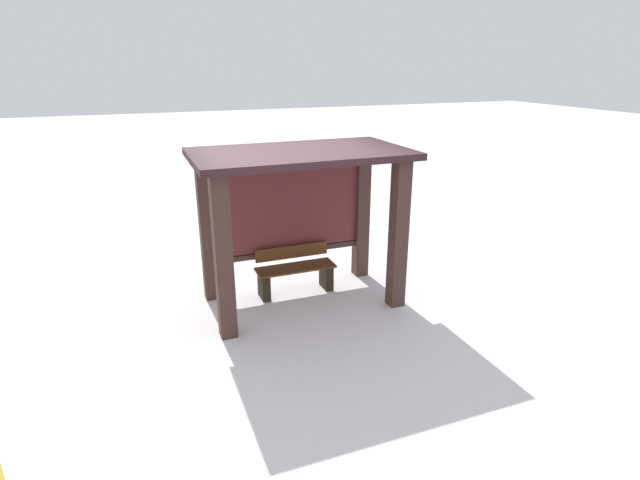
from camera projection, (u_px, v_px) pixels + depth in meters
The scene contains 3 objects.
ground_plane at pixel (302, 301), 7.42m from camera, with size 60.00×60.00×0.00m, color white.
bus_shelter at pixel (298, 196), 7.01m from camera, with size 2.89×1.64×2.22m.
bench_left_inside at pixel (295, 272), 7.59m from camera, with size 1.20×0.38×0.71m.
Camera 1 is at (-2.17, -6.32, 3.35)m, focal length 28.16 mm.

